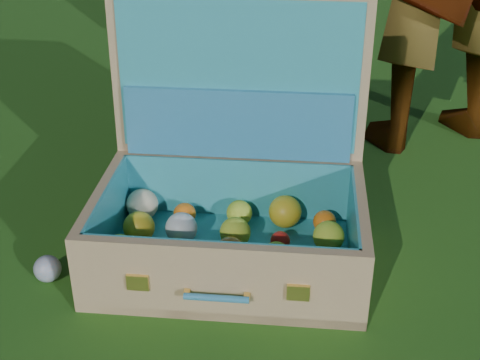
# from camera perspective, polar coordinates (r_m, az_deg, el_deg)

# --- Properties ---
(ground) EXTENTS (60.00, 60.00, 0.00)m
(ground) POSITION_cam_1_polar(r_m,az_deg,el_deg) (1.55, 4.27, -10.64)
(ground) COLOR #215114
(ground) RESTS_ON ground
(stray_ball) EXTENTS (0.07, 0.07, 0.07)m
(stray_ball) POSITION_cam_1_polar(r_m,az_deg,el_deg) (1.67, -16.11, -7.28)
(stray_ball) COLOR teal
(stray_ball) RESTS_ON ground
(suitcase) EXTENTS (0.73, 0.61, 0.63)m
(suitcase) POSITION_cam_1_polar(r_m,az_deg,el_deg) (1.64, -0.81, -0.62)
(suitcase) COLOR tan
(suitcase) RESTS_ON ground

